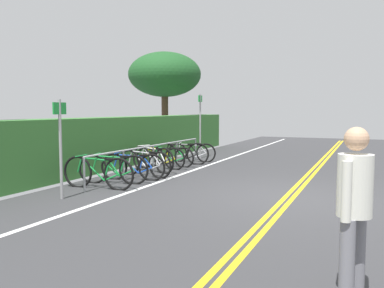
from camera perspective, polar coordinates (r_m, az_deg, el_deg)
ground_plane at (r=8.77m, az=13.55°, el=-7.40°), size 37.46×10.50×0.05m
centre_line_yellow_inner at (r=8.75m, az=14.07°, el=-7.26°), size 33.72×0.10×0.00m
centre_line_yellow_outer at (r=8.77m, az=13.04°, el=-7.20°), size 33.72×0.10×0.00m
bike_lane_stripe_white at (r=9.88m, az=-5.90°, el=-5.75°), size 33.72×0.12×0.00m
bike_rack at (r=11.80m, az=-5.47°, el=-1.07°), size 6.28×0.05×0.80m
bicycle_0 at (r=9.59m, az=-13.07°, el=-3.94°), size 0.46×1.86×0.79m
bicycle_1 at (r=10.15m, az=-10.99°, el=-3.48°), size 0.59×1.74×0.77m
bicycle_2 at (r=10.60m, az=-8.30°, el=-3.17°), size 0.55×1.70×0.74m
bicycle_3 at (r=11.13m, az=-6.73°, el=-2.71°), size 0.46×1.80×0.76m
bicycle_4 at (r=11.90m, az=-5.55°, el=-2.14°), size 0.62×1.67×0.79m
bicycle_5 at (r=12.48m, az=-4.48°, el=-1.96°), size 0.46×1.68×0.73m
bicycle_6 at (r=12.96m, az=-3.21°, el=-1.79°), size 0.46×1.67×0.69m
bicycle_7 at (r=13.48m, az=-1.46°, el=-1.35°), size 0.67×1.75×0.77m
bicycle_8 at (r=14.11m, az=-0.04°, el=-1.21°), size 0.61×1.64×0.71m
pedestrian at (r=4.10m, az=21.84°, el=-7.65°), size 0.47×0.32×1.66m
sign_post_near at (r=8.59m, az=-18.01°, el=0.70°), size 0.36×0.06×2.02m
sign_post_far at (r=15.10m, az=1.16°, el=3.41°), size 0.36×0.06×2.41m
hedge_backdrop at (r=13.94m, az=-8.67°, el=0.56°), size 15.23×0.91×1.58m
tree_mid at (r=19.14m, az=-3.86°, el=9.65°), size 3.37×3.37×4.48m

